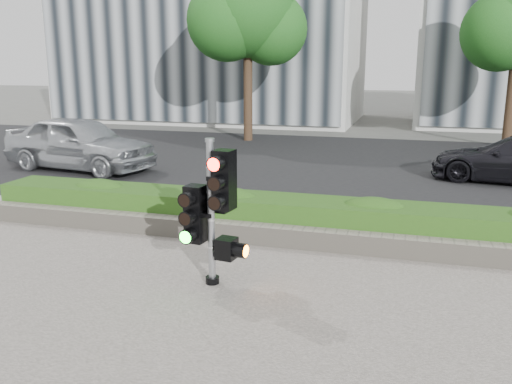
# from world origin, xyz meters

# --- Properties ---
(ground) EXTENTS (120.00, 120.00, 0.00)m
(ground) POSITION_xyz_m (0.00, 0.00, 0.00)
(ground) COLOR #51514C
(ground) RESTS_ON ground
(road) EXTENTS (60.00, 13.00, 0.02)m
(road) POSITION_xyz_m (0.00, 10.00, 0.01)
(road) COLOR black
(road) RESTS_ON ground
(curb) EXTENTS (60.00, 0.25, 0.12)m
(curb) POSITION_xyz_m (0.00, 3.15, 0.06)
(curb) COLOR gray
(curb) RESTS_ON ground
(stone_wall) EXTENTS (12.00, 0.32, 0.34)m
(stone_wall) POSITION_xyz_m (0.00, 1.90, 0.20)
(stone_wall) COLOR gray
(stone_wall) RESTS_ON sidewalk
(hedge) EXTENTS (12.00, 1.00, 0.68)m
(hedge) POSITION_xyz_m (0.00, 2.55, 0.37)
(hedge) COLOR #4E8228
(hedge) RESTS_ON sidewalk
(tree_left) EXTENTS (4.61, 4.03, 7.34)m
(tree_left) POSITION_xyz_m (-4.52, 14.56, 5.04)
(tree_left) COLOR black
(tree_left) RESTS_ON ground
(traffic_signal) EXTENTS (0.75, 0.58, 2.11)m
(traffic_signal) POSITION_xyz_m (-0.55, 0.01, 1.20)
(traffic_signal) COLOR black
(traffic_signal) RESTS_ON sidewalk
(car_silver) EXTENTS (4.96, 2.61, 1.61)m
(car_silver) POSITION_xyz_m (-7.45, 7.00, 0.82)
(car_silver) COLOR #B5B8BD
(car_silver) RESTS_ON road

